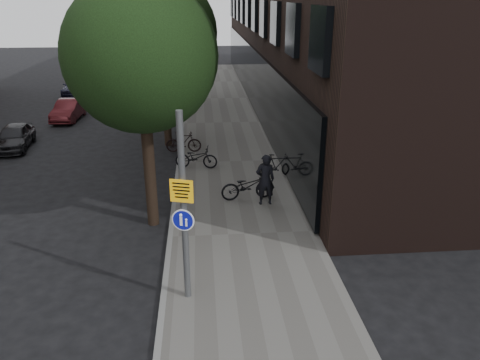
{
  "coord_description": "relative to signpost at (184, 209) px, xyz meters",
  "views": [
    {
      "loc": [
        -0.95,
        -9.26,
        6.94
      ],
      "look_at": [
        0.09,
        3.06,
        2.0
      ],
      "focal_mm": 35.0,
      "sensor_mm": 36.0,
      "label": 1
    }
  ],
  "objects": [
    {
      "name": "parked_bike_curb_near",
      "position": [
        0.19,
        8.99,
        -1.85
      ],
      "size": [
        1.85,
        0.91,
        0.93
      ],
      "primitive_type": "imported",
      "rotation": [
        0.0,
        0.0,
        1.4
      ],
      "color": "black",
      "rests_on": "sidewalk"
    },
    {
      "name": "parked_bike_curb_far",
      "position": [
        -0.39,
        11.15,
        -1.83
      ],
      "size": [
        1.64,
        0.53,
        0.97
      ],
      "primitive_type": "imported",
      "rotation": [
        0.0,
        0.0,
        1.53
      ],
      "color": "black",
      "rests_on": "sidewalk"
    },
    {
      "name": "street_tree_mid",
      "position": [
        -1.12,
        12.83,
        2.68
      ],
      "size": [
        5.0,
        5.0,
        7.8
      ],
      "color": "black",
      "rests_on": "ground"
    },
    {
      "name": "ground",
      "position": [
        1.41,
        -0.31,
        -2.43
      ],
      "size": [
        120.0,
        120.0,
        0.0
      ],
      "primitive_type": "plane",
      "color": "black",
      "rests_on": "ground"
    },
    {
      "name": "parked_bike_facade_far",
      "position": [
        3.41,
        7.7,
        -1.84
      ],
      "size": [
        1.58,
        0.47,
        0.95
      ],
      "primitive_type": "imported",
      "rotation": [
        0.0,
        0.0,
        1.59
      ],
      "color": "black",
      "rests_on": "sidewalk"
    },
    {
      "name": "street_tree_far",
      "position": [
        -1.12,
        21.83,
        2.68
      ],
      "size": [
        5.0,
        5.0,
        7.8
      ],
      "color": "black",
      "rests_on": "ground"
    },
    {
      "name": "parked_bike_facade_near",
      "position": [
        2.01,
        5.62,
        -1.82
      ],
      "size": [
        1.96,
        0.9,
        0.99
      ],
      "primitive_type": "imported",
      "rotation": [
        0.0,
        0.0,
        1.7
      ],
      "color": "black",
      "rests_on": "sidewalk"
    },
    {
      "name": "parked_car_far",
      "position": [
        -8.61,
        25.75,
        -1.81
      ],
      "size": [
        2.09,
        4.42,
        1.25
      ],
      "primitive_type": "imported",
      "rotation": [
        0.0,
        0.0,
        0.08
      ],
      "color": "black",
      "rests_on": "ground"
    },
    {
      "name": "sidewalk",
      "position": [
        1.66,
        9.69,
        -2.37
      ],
      "size": [
        4.5,
        60.0,
        0.12
      ],
      "primitive_type": "cube",
      "color": "#5D5B56",
      "rests_on": "ground"
    },
    {
      "name": "pedestrian",
      "position": [
        2.57,
        5.16,
        -1.41
      ],
      "size": [
        0.68,
        0.47,
        1.8
      ],
      "primitive_type": "imported",
      "rotation": [
        0.0,
        0.0,
        3.2
      ],
      "color": "black",
      "rests_on": "sidewalk"
    },
    {
      "name": "parked_car_mid",
      "position": [
        -7.3,
        18.21,
        -1.84
      ],
      "size": [
        1.44,
        3.63,
        1.18
      ],
      "primitive_type": "imported",
      "rotation": [
        0.0,
        0.0,
        -0.06
      ],
      "color": "#4E161A",
      "rests_on": "ground"
    },
    {
      "name": "signpost",
      "position": [
        0.0,
        0.0,
        0.0
      ],
      "size": [
        0.52,
        0.18,
        4.58
      ],
      "rotation": [
        0.0,
        0.0,
        -0.29
      ],
      "color": "#595B5E",
      "rests_on": "sidewalk"
    },
    {
      "name": "street_tree_near",
      "position": [
        -1.12,
        4.33,
        2.68
      ],
      "size": [
        4.4,
        4.4,
        7.5
      ],
      "color": "black",
      "rests_on": "ground"
    },
    {
      "name": "curb_edge",
      "position": [
        -0.59,
        9.69,
        -2.37
      ],
      "size": [
        0.15,
        60.0,
        0.13
      ],
      "primitive_type": "cube",
      "color": "slate",
      "rests_on": "ground"
    },
    {
      "name": "parked_car_near",
      "position": [
        -8.47,
        12.76,
        -1.85
      ],
      "size": [
        1.69,
        3.54,
        1.17
      ],
      "primitive_type": "imported",
      "rotation": [
        0.0,
        0.0,
        0.09
      ],
      "color": "black",
      "rests_on": "ground"
    }
  ]
}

